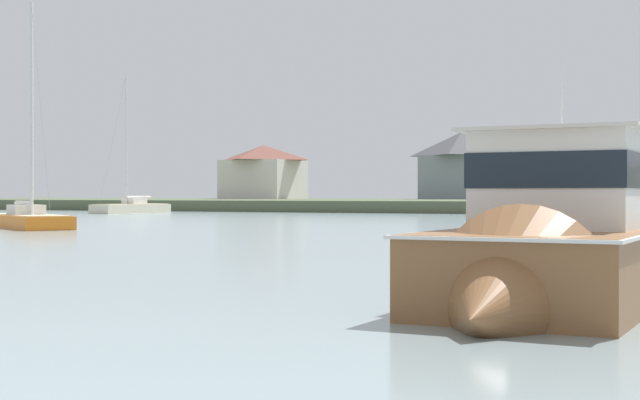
# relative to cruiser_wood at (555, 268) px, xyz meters

# --- Properties ---
(cruiser_wood) EXTENTS (3.58, 9.73, 5.17)m
(cruiser_wood) POSITION_rel_cruiser_wood_xyz_m (0.00, 0.00, 0.00)
(cruiser_wood) COLOR brown
(cruiser_wood) RESTS_ON ground
(sailboat_orange) EXTENTS (8.57, 6.78, 12.44)m
(sailboat_orange) POSITION_rel_cruiser_wood_xyz_m (-32.25, 23.20, -0.36)
(sailboat_orange) COLOR orange
(sailboat_orange) RESTS_ON ground
(sailboat_white) EXTENTS (5.34, 6.97, 9.35)m
(sailboat_white) POSITION_rel_cruiser_wood_xyz_m (-1.16, 20.82, -0.40)
(sailboat_white) COLOR white
(sailboat_white) RESTS_ON ground
(sailboat_cream) EXTENTS (3.17, 9.19, 13.83)m
(sailboat_cream) POSITION_rel_cruiser_wood_xyz_m (-51.28, 58.07, -0.33)
(sailboat_cream) COLOR beige
(sailboat_cream) RESTS_ON ground
(shore_tree_center_right) EXTENTS (3.82, 3.82, 8.40)m
(shore_tree_center_right) POSITION_rel_cruiser_wood_xyz_m (-14.66, 92.47, 6.54)
(shore_tree_center_right) COLOR brown
(shore_tree_center_right) RESTS_ON far_shore_bank
(cottage_behind_trees) EXTENTS (10.61, 8.63, 9.13)m
(cottage_behind_trees) POSITION_rel_cruiser_wood_xyz_m (-32.99, 107.42, 5.29)
(cottage_behind_trees) COLOR gray
(cottage_behind_trees) RESTS_ON far_shore_bank
(cottage_near_water) EXTENTS (10.43, 10.68, 7.79)m
(cottage_near_water) POSITION_rel_cruiser_wood_xyz_m (-61.57, 103.69, 4.58)
(cottage_near_water) COLOR silver
(cottage_near_water) RESTS_ON far_shore_bank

